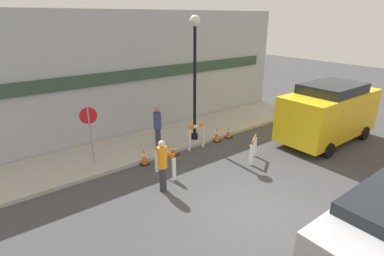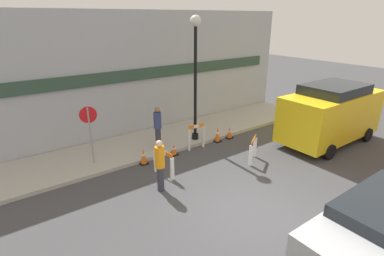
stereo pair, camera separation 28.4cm
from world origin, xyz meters
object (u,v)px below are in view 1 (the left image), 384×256
at_px(person_worker, 162,164).
at_px(streetlamp_post, 195,63).
at_px(work_van, 329,111).
at_px(person_pedestrian, 158,126).
at_px(stop_sign, 90,127).

bearing_deg(person_worker, streetlamp_post, 10.36).
xyz_separation_m(person_worker, work_van, (7.96, -0.89, 0.45)).
height_order(person_pedestrian, work_van, work_van).
xyz_separation_m(stop_sign, person_pedestrian, (2.69, -0.09, -0.52)).
bearing_deg(stop_sign, streetlamp_post, -170.83).
relative_size(streetlamp_post, work_van, 1.06).
distance_m(stop_sign, work_van, 9.87).
xyz_separation_m(stop_sign, work_van, (9.13, -3.76, -0.20)).
height_order(streetlamp_post, stop_sign, streetlamp_post).
relative_size(streetlamp_post, stop_sign, 2.38).
xyz_separation_m(streetlamp_post, stop_sign, (-4.41, 0.34, -1.86)).
bearing_deg(person_pedestrian, stop_sign, -7.47).
height_order(streetlamp_post, person_pedestrian, streetlamp_post).
height_order(streetlamp_post, work_van, streetlamp_post).
height_order(person_worker, person_pedestrian, person_pedestrian).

